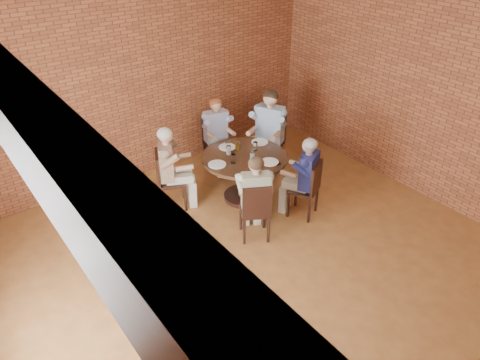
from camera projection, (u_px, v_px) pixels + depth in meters
floor at (274, 288)px, 5.67m from camera, size 7.00×7.00×0.00m
wall_back at (132, 76)px, 7.19m from camera, size 7.00×0.00×7.00m
wall_right at (460, 97)px, 6.43m from camera, size 0.00×7.00×7.00m
dining_table at (244, 169)px, 7.10m from camera, size 1.29×1.29×0.75m
chair_a at (270, 139)px, 7.94m from camera, size 0.64×0.64×0.98m
diner_a at (268, 132)px, 7.78m from camera, size 0.90×0.85×1.42m
chair_b at (216, 140)px, 7.99m from camera, size 0.46×0.46×0.90m
diner_b at (217, 135)px, 7.86m from camera, size 0.60×0.69×1.27m
chair_c at (166, 178)px, 6.92m from camera, size 0.55×0.55×0.92m
diner_c at (171, 168)px, 6.86m from camera, size 0.78×0.73×1.30m
chair_d at (256, 210)px, 6.24m from camera, size 0.53×0.53×0.90m
diner_d at (255, 198)px, 6.23m from camera, size 0.71×0.75×1.26m
chair_e at (309, 187)px, 6.72m from camera, size 0.52×0.52×0.89m
diner_e at (304, 178)px, 6.68m from camera, size 0.69×0.74×1.25m
plate_a at (260, 142)px, 7.35m from camera, size 0.26×0.26×0.01m
plate_b at (227, 147)px, 7.21m from camera, size 0.26×0.26×0.01m
plate_c at (217, 164)px, 6.74m from camera, size 0.26×0.26×0.01m
plate_d at (270, 162)px, 6.81m from camera, size 0.26×0.26×0.01m
glass_a at (255, 146)px, 7.09m from camera, size 0.07×0.07×0.14m
glass_b at (238, 145)px, 7.13m from camera, size 0.07×0.07×0.14m
glass_c at (228, 145)px, 7.12m from camera, size 0.07×0.07×0.14m
glass_d at (229, 150)px, 6.98m from camera, size 0.07×0.07×0.14m
glass_e at (233, 159)px, 6.76m from camera, size 0.07×0.07×0.14m
glass_f at (257, 162)px, 6.67m from camera, size 0.07×0.07×0.14m
glass_g at (252, 155)px, 6.86m from camera, size 0.07×0.07×0.14m
smartphone at (275, 163)px, 6.79m from camera, size 0.09×0.16×0.01m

